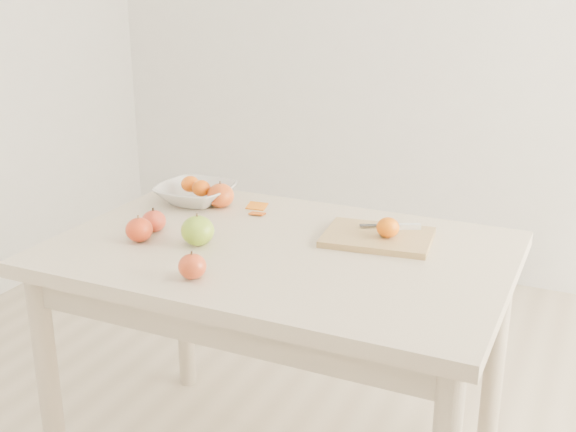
% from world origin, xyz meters
% --- Properties ---
extents(table, '(1.20, 0.80, 0.75)m').
position_xyz_m(table, '(0.00, 0.00, 0.65)').
color(table, beige).
rests_on(table, ground).
extents(cutting_board, '(0.31, 0.24, 0.02)m').
position_xyz_m(cutting_board, '(0.22, 0.15, 0.76)').
color(cutting_board, tan).
rests_on(cutting_board, table).
extents(board_tangerine, '(0.06, 0.06, 0.05)m').
position_xyz_m(board_tangerine, '(0.25, 0.14, 0.80)').
color(board_tangerine, '#E06107').
rests_on(board_tangerine, cutting_board).
extents(fruit_bowl, '(0.24, 0.24, 0.06)m').
position_xyz_m(fruit_bowl, '(-0.40, 0.23, 0.78)').
color(fruit_bowl, silver).
rests_on(fruit_bowl, table).
extents(bowl_tangerine_near, '(0.06, 0.06, 0.05)m').
position_xyz_m(bowl_tangerine_near, '(-0.43, 0.24, 0.81)').
color(bowl_tangerine_near, orange).
rests_on(bowl_tangerine_near, fruit_bowl).
extents(bowl_tangerine_far, '(0.06, 0.06, 0.05)m').
position_xyz_m(bowl_tangerine_far, '(-0.37, 0.22, 0.81)').
color(bowl_tangerine_far, '#CC3F07').
rests_on(bowl_tangerine_far, fruit_bowl).
extents(orange_peel_a, '(0.06, 0.05, 0.01)m').
position_xyz_m(orange_peel_a, '(-0.20, 0.26, 0.75)').
color(orange_peel_a, orange).
rests_on(orange_peel_a, table).
extents(orange_peel_b, '(0.05, 0.04, 0.01)m').
position_xyz_m(orange_peel_b, '(-0.17, 0.20, 0.75)').
color(orange_peel_b, '#C44F0D').
rests_on(orange_peel_b, table).
extents(paring_knife, '(0.16, 0.08, 0.01)m').
position_xyz_m(paring_knife, '(0.27, 0.22, 0.78)').
color(paring_knife, silver).
rests_on(paring_knife, cutting_board).
extents(apple_green, '(0.09, 0.09, 0.08)m').
position_xyz_m(apple_green, '(-0.21, -0.08, 0.79)').
color(apple_green, '#629B15').
rests_on(apple_green, table).
extents(apple_red_a, '(0.08, 0.08, 0.08)m').
position_xyz_m(apple_red_a, '(-0.31, 0.22, 0.79)').
color(apple_red_a, maroon).
rests_on(apple_red_a, table).
extents(apple_red_b, '(0.07, 0.07, 0.06)m').
position_xyz_m(apple_red_b, '(-0.37, -0.05, 0.78)').
color(apple_red_b, '#A51F2A').
rests_on(apple_red_b, table).
extents(apple_red_d, '(0.07, 0.07, 0.07)m').
position_xyz_m(apple_red_d, '(-0.36, -0.12, 0.78)').
color(apple_red_d, '#A4020D').
rests_on(apple_red_d, table).
extents(apple_red_c, '(0.07, 0.07, 0.06)m').
position_xyz_m(apple_red_c, '(-0.10, -0.28, 0.78)').
color(apple_red_c, maroon).
rests_on(apple_red_c, table).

